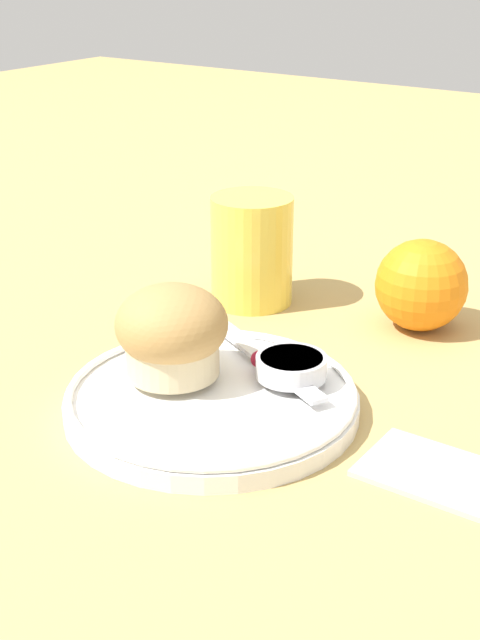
{
  "coord_description": "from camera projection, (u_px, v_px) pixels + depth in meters",
  "views": [
    {
      "loc": [
        0.37,
        -0.49,
        0.33
      ],
      "look_at": [
        0.01,
        0.04,
        0.06
      ],
      "focal_mm": 50.0,
      "sensor_mm": 36.0,
      "label": 1
    }
  ],
  "objects": [
    {
      "name": "butter_knife",
      "position": [
        259.0,
        355.0,
        0.71
      ],
      "size": [
        0.17,
        0.09,
        0.0
      ],
      "rotation": [
        0.0,
        0.0,
        -0.47
      ],
      "color": "silver",
      "rests_on": "plate"
    },
    {
      "name": "orange_fruit",
      "position": [
        421.0,
        285.0,
        0.8
      ],
      "size": [
        0.08,
        0.08,
        0.08
      ],
      "color": "orange",
      "rests_on": "ground_plane"
    },
    {
      "name": "muffin",
      "position": [
        172.0,
        332.0,
        0.67
      ],
      "size": [
        0.09,
        0.09,
        0.07
      ],
      "color": "beige",
      "rests_on": "plate"
    },
    {
      "name": "juice_glass",
      "position": [
        252.0,
        250.0,
        0.85
      ],
      "size": [
        0.08,
        0.08,
        0.11
      ],
      "color": "#EAD14C",
      "rests_on": "ground_plane"
    },
    {
      "name": "folded_napkin",
      "position": [
        454.0,
        479.0,
        0.58
      ],
      "size": [
        0.12,
        0.07,
        0.01
      ],
      "color": "beige",
      "rests_on": "ground_plane"
    },
    {
      "name": "ground_plane",
      "position": [
        203.0,
        397.0,
        0.69
      ],
      "size": [
        3.0,
        3.0,
        0.0
      ],
      "primitive_type": "plane",
      "color": "tan"
    },
    {
      "name": "cream_ramekin",
      "position": [
        291.0,
        365.0,
        0.68
      ],
      "size": [
        0.05,
        0.05,
        0.02
      ],
      "color": "silver",
      "rests_on": "plate"
    },
    {
      "name": "berry_pair",
      "position": [
        266.0,
        361.0,
        0.69
      ],
      "size": [
        0.03,
        0.01,
        0.01
      ],
      "color": "maroon",
      "rests_on": "plate"
    },
    {
      "name": "plate",
      "position": [
        212.0,
        399.0,
        0.67
      ],
      "size": [
        0.22,
        0.22,
        0.02
      ],
      "color": "white",
      "rests_on": "ground_plane"
    }
  ]
}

